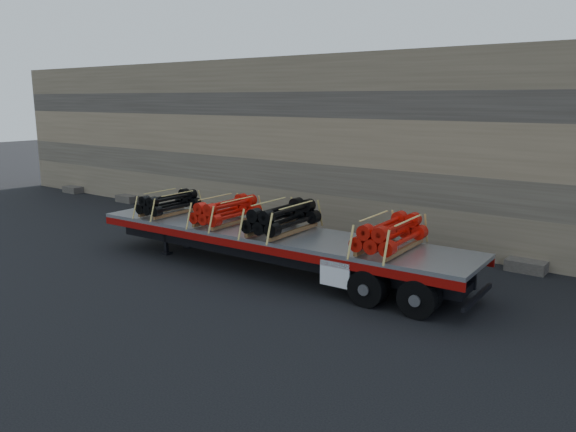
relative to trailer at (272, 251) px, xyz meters
The scene contains 7 objects.
ground 0.86m from the trailer, behind, with size 120.00×120.00×0.00m, color black.
rock_wall 7.19m from the trailer, 94.92° to the left, with size 44.00×3.00×7.00m, color #7A6B54.
trailer is the anchor object (origin of this frame).
bundle_front 4.63m from the trailer, behind, with size 1.07×2.14×0.76m, color black, non-canonical shape.
bundle_midfront 2.12m from the trailer, behind, with size 1.15×2.31×0.82m, color red, non-canonical shape.
bundle_midrear 1.17m from the trailer, ahead, with size 1.25×2.50×0.89m, color black, non-canonical shape.
bundle_rear 4.13m from the trailer, ahead, with size 1.21×2.43×0.86m, color red, non-canonical shape.
Camera 1 is at (11.25, -13.32, 5.33)m, focal length 35.00 mm.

